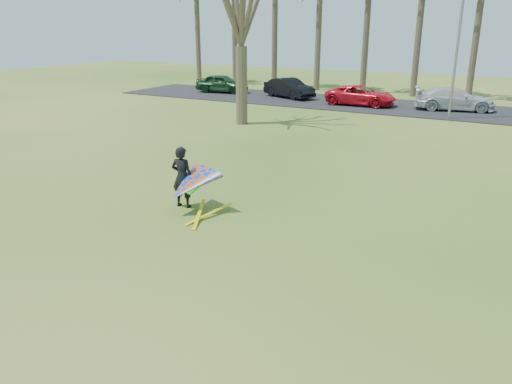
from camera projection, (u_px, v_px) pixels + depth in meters
The scene contains 8 objects.
ground at pixel (216, 259), 11.95m from camera, with size 100.00×100.00×0.00m, color #205713.
parking_strip at pixel (424, 109), 32.72m from camera, with size 46.00×7.00×0.06m, color black.
streetlight at pixel (461, 40), 27.83m from camera, with size 2.28×0.18×8.00m.
car_0 at pixel (222, 83), 40.10m from camera, with size 1.70×4.22×1.44m, color #17391D.
car_1 at pixel (289, 88), 37.27m from camera, with size 1.51×4.34×1.43m, color black.
car_2 at pixel (361, 95), 33.87m from camera, with size 2.17×4.70×1.31m, color red.
car_3 at pixel (454, 99), 31.88m from camera, with size 1.99×4.90×1.42m, color silver.
kite_flyer at pixel (189, 184), 14.74m from camera, with size 2.13×2.39×2.05m.
Camera 1 is at (6.02, -9.02, 5.35)m, focal length 35.00 mm.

